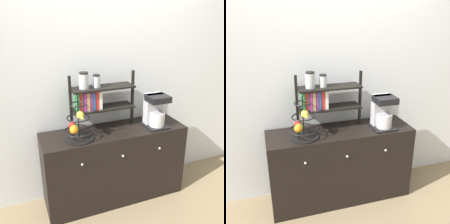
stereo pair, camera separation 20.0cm
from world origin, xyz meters
The scene contains 6 objects.
ground_plane centered at (0.00, 0.00, 0.00)m, with size 12.00×12.00×0.00m, color #847051.
wall_back centered at (0.00, 0.48, 1.30)m, with size 7.00×0.05×2.60m, color silver.
sideboard centered at (0.00, 0.22, 0.40)m, with size 1.46×0.45×0.79m.
coffee_maker centered at (0.43, 0.17, 0.96)m, with size 0.22×0.24×0.34m.
fruit_stand centered at (-0.39, 0.16, 0.93)m, with size 0.28×0.28×0.41m.
shelf_hutch centered at (-0.17, 0.32, 1.14)m, with size 0.67×0.20×0.59m.
Camera 2 is at (-0.72, -2.05, 1.90)m, focal length 42.00 mm.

